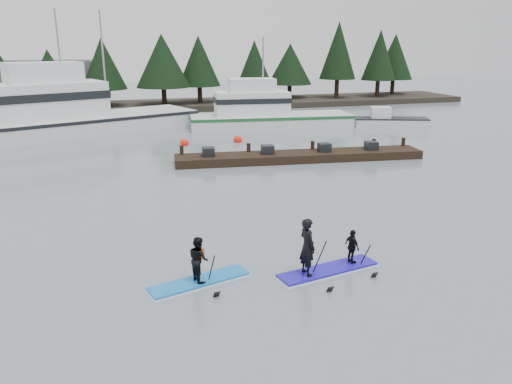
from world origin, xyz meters
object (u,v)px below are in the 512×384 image
object	(u,v)px
fishing_boat_large	(72,124)
fishing_boat_medium	(266,120)
paddleboard_duo	(323,254)
paddleboard_solo	(199,267)
floating_dock	(300,156)

from	to	relation	value
fishing_boat_large	fishing_boat_medium	world-z (taller)	fishing_boat_large
paddleboard_duo	fishing_boat_medium	bearing A→B (deg)	64.72
fishing_boat_large	paddleboard_solo	xyz separation A→B (m)	(4.84, -27.37, -0.25)
fishing_boat_large	fishing_boat_medium	size ratio (longest dim) A/B	1.38
fishing_boat_medium	paddleboard_solo	size ratio (longest dim) A/B	4.35
fishing_boat_medium	floating_dock	distance (m)	12.47
paddleboard_solo	paddleboard_duo	bearing A→B (deg)	-22.16
fishing_boat_medium	paddleboard_solo	world-z (taller)	fishing_boat_medium
fishing_boat_large	paddleboard_duo	xyz separation A→B (m)	(8.59, -27.80, -0.14)
fishing_boat_medium	floating_dock	world-z (taller)	fishing_boat_medium
fishing_boat_large	paddleboard_duo	size ratio (longest dim) A/B	5.56
fishing_boat_medium	paddleboard_duo	world-z (taller)	fishing_boat_medium
fishing_boat_medium	floating_dock	xyz separation A→B (m)	(-1.81, -12.33, -0.32)
floating_dock	fishing_boat_medium	bearing A→B (deg)	87.99
paddleboard_solo	floating_dock	bearing A→B (deg)	42.45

